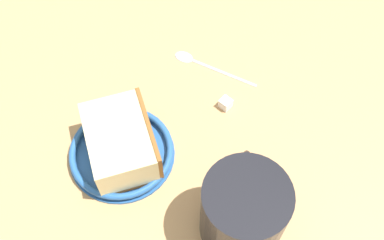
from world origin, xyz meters
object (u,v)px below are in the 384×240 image
object	(u,v)px
teaspoon	(198,61)
sugar_cube	(226,103)
tea_mug	(243,211)
cake_slice	(121,142)
small_plate	(122,152)

from	to	relation	value
teaspoon	sugar_cube	bearing A→B (deg)	-100.85
tea_mug	sugar_cube	bearing A→B (deg)	56.78
teaspoon	tea_mug	bearing A→B (deg)	-115.81
cake_slice	sugar_cube	bearing A→B (deg)	-7.37
teaspoon	sugar_cube	world-z (taller)	sugar_cube
small_plate	sugar_cube	distance (cm)	16.29
cake_slice	tea_mug	bearing A→B (deg)	-70.24
small_plate	teaspoon	distance (cm)	19.03
tea_mug	teaspoon	size ratio (longest dim) A/B	0.84
small_plate	tea_mug	bearing A→B (deg)	-69.59
tea_mug	cake_slice	bearing A→B (deg)	109.76
cake_slice	teaspoon	size ratio (longest dim) A/B	1.04
cake_slice	tea_mug	world-z (taller)	tea_mug
small_plate	tea_mug	xyz separation A→B (cm)	(6.36, -17.09, 4.52)
cake_slice	tea_mug	size ratio (longest dim) A/B	1.23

